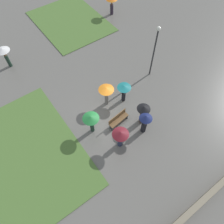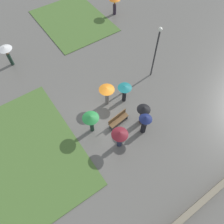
{
  "view_description": "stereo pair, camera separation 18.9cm",
  "coord_description": "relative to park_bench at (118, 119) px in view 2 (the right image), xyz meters",
  "views": [
    {
      "loc": [
        -5.16,
        -7.39,
        13.96
      ],
      "look_at": [
        -0.19,
        -0.58,
        1.19
      ],
      "focal_mm": 35.0,
      "sensor_mm": 36.0,
      "label": 1
    },
    {
      "loc": [
        -5.01,
        -7.5,
        13.96
      ],
      "look_at": [
        -0.19,
        -0.58,
        1.19
      ],
      "focal_mm": 35.0,
      "sensor_mm": 36.0,
      "label": 2
    }
  ],
  "objects": [
    {
      "name": "ground_plane",
      "position": [
        -0.09,
        0.95,
        -0.46
      ],
      "size": [
        90.0,
        90.0,
        0.0
      ],
      "primitive_type": "plane",
      "color": "#66635E"
    },
    {
      "name": "lawn_patch_near",
      "position": [
        -6.63,
        1.54,
        -0.43
      ],
      "size": [
        6.86,
        9.73,
        0.06
      ],
      "color": "#4C7033",
      "rests_on": "ground_plane"
    },
    {
      "name": "lawn_patch_far",
      "position": [
        3.39,
        12.89,
        -0.43
      ],
      "size": [
        6.41,
        8.48,
        0.06
      ],
      "color": "#4C7033",
      "rests_on": "ground_plane"
    },
    {
      "name": "parapet_wall",
      "position": [
        -0.09,
        -7.39,
        -0.16
      ],
      "size": [
        45.0,
        0.35,
        0.62
      ],
      "color": "gray",
      "rests_on": "ground_plane"
    },
    {
      "name": "park_bench",
      "position": [
        0.0,
        0.0,
        0.0
      ],
      "size": [
        1.68,
        0.61,
        0.9
      ],
      "rotation": [
        0.0,
        0.0,
        0.12
      ],
      "color": "brown",
      "rests_on": "ground_plane"
    },
    {
      "name": "lamp_post",
      "position": [
        5.13,
        2.29,
        2.52
      ],
      "size": [
        0.32,
        0.32,
        4.68
      ],
      "color": "#2D2D30",
      "rests_on": "ground_plane"
    },
    {
      "name": "crowd_person_teal",
      "position": [
        1.59,
        1.41,
        0.81
      ],
      "size": [
        1.06,
        1.06,
        1.72
      ],
      "rotation": [
        0.0,
        0.0,
        2.57
      ],
      "color": "black",
      "rests_on": "ground_plane"
    },
    {
      "name": "crowd_person_green",
      "position": [
        -1.89,
        0.55,
        0.98
      ],
      "size": [
        1.15,
        1.15,
        1.85
      ],
      "rotation": [
        0.0,
        0.0,
        5.33
      ],
      "color": "#1E3328",
      "rests_on": "ground_plane"
    },
    {
      "name": "crowd_person_maroon",
      "position": [
        -0.98,
        -1.51,
        0.91
      ],
      "size": [
        1.12,
        1.12,
        1.81
      ],
      "rotation": [
        0.0,
        0.0,
        0.04
      ],
      "color": "#282D47",
      "rests_on": "ground_plane"
    },
    {
      "name": "crowd_person_navy",
      "position": [
        1.05,
        -1.61,
        0.82
      ],
      "size": [
        0.9,
        0.9,
        1.93
      ],
      "rotation": [
        0.0,
        0.0,
        6.07
      ],
      "color": "black",
      "rests_on": "ground_plane"
    },
    {
      "name": "crowd_person_orange",
      "position": [
        0.34,
        1.93,
        1.01
      ],
      "size": [
        1.16,
        1.16,
        1.88
      ],
      "rotation": [
        0.0,
        0.0,
        5.15
      ],
      "color": "slate",
      "rests_on": "ground_plane"
    },
    {
      "name": "crowd_person_black",
      "position": [
        1.45,
        -0.93,
        0.83
      ],
      "size": [
        0.95,
        0.95,
        1.9
      ],
      "rotation": [
        0.0,
        0.0,
        4.48
      ],
      "color": "#47382D",
      "rests_on": "ground_plane"
    },
    {
      "name": "lone_walker_far_path",
      "position": [
        7.73,
        11.4,
        0.97
      ],
      "size": [
        1.19,
        1.19,
        1.89
      ],
      "rotation": [
        0.0,
        0.0,
        1.45
      ],
      "color": "#2D2333",
      "rests_on": "ground_plane"
    },
    {
      "name": "lone_walker_mid_plaza",
      "position": [
        -4.2,
        10.31,
        1.04
      ],
      "size": [
        1.16,
        1.16,
        1.96
      ],
      "rotation": [
        0.0,
        0.0,
        2.01
      ],
      "color": "#1E3328",
      "rests_on": "ground_plane"
    }
  ]
}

